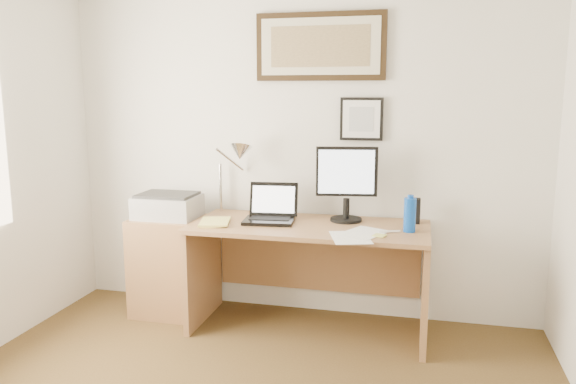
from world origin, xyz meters
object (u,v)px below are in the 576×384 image
(water_bottle, at_px, (410,215))
(desk, at_px, (311,255))
(book, at_px, (200,222))
(side_cabinet, at_px, (169,266))
(lcd_monitor, at_px, (347,180))
(laptop, at_px, (271,213))
(printer, at_px, (168,206))

(water_bottle, bearing_deg, desk, 169.79)
(book, bearing_deg, desk, 17.28)
(side_cabinet, height_order, lcd_monitor, lcd_monitor)
(side_cabinet, bearing_deg, lcd_monitor, 5.06)
(book, xyz_separation_m, laptop, (0.45, 0.19, 0.05))
(side_cabinet, relative_size, water_bottle, 3.30)
(laptop, bearing_deg, side_cabinet, 179.65)
(side_cabinet, bearing_deg, printer, 87.97)
(water_bottle, xyz_separation_m, printer, (-1.73, 0.10, -0.04))
(desk, height_order, laptop, laptop)
(water_bottle, bearing_deg, laptop, 175.21)
(desk, xyz_separation_m, lcd_monitor, (0.23, 0.08, 0.53))
(printer, bearing_deg, book, -31.54)
(side_cabinet, distance_m, lcd_monitor, 1.47)
(side_cabinet, distance_m, book, 0.56)
(side_cabinet, relative_size, lcd_monitor, 1.40)
(water_bottle, distance_m, desk, 0.76)
(book, height_order, laptop, laptop)
(printer, bearing_deg, water_bottle, -3.32)
(book, bearing_deg, laptop, 22.74)
(water_bottle, height_order, desk, water_bottle)
(laptop, xyz_separation_m, lcd_monitor, (0.51, 0.12, 0.23))
(side_cabinet, relative_size, desk, 0.46)
(water_bottle, relative_size, lcd_monitor, 0.43)
(water_bottle, height_order, lcd_monitor, lcd_monitor)
(side_cabinet, bearing_deg, desk, 1.89)
(water_bottle, bearing_deg, lcd_monitor, 155.54)
(printer, bearing_deg, laptop, -1.54)
(printer, bearing_deg, desk, 1.02)
(laptop, relative_size, lcd_monitor, 0.70)
(book, relative_size, laptop, 0.74)
(laptop, xyz_separation_m, printer, (-0.79, 0.02, 0.01))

